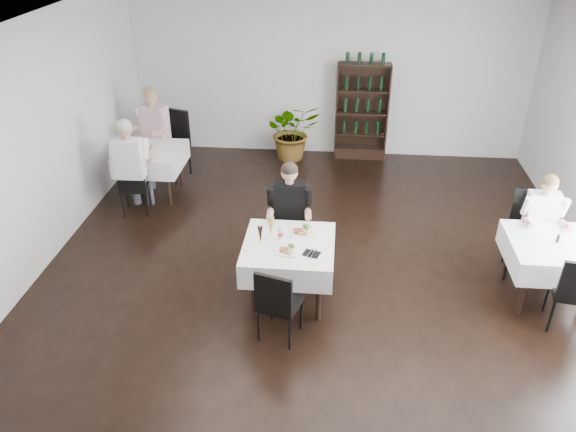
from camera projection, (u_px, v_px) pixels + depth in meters
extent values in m
plane|color=black|center=(314.00, 299.00, 6.71)|extent=(9.00, 9.00, 0.00)
plane|color=white|center=(321.00, 43.00, 5.23)|extent=(9.00, 9.00, 0.00)
plane|color=silver|center=(330.00, 72.00, 9.86)|extent=(7.00, 0.00, 7.00)
plane|color=silver|center=(4.00, 173.00, 6.25)|extent=(0.00, 9.00, 9.00)
cube|color=black|center=(359.00, 151.00, 10.35)|extent=(0.90, 0.28, 0.20)
cylinder|color=black|center=(253.00, 290.00, 6.27)|extent=(0.06, 0.06, 0.71)
cylinder|color=black|center=(262.00, 254.00, 6.90)|extent=(0.06, 0.06, 0.71)
cylinder|color=black|center=(319.00, 294.00, 6.21)|extent=(0.06, 0.06, 0.71)
cylinder|color=black|center=(321.00, 257.00, 6.84)|extent=(0.06, 0.06, 0.71)
cube|color=black|center=(289.00, 246.00, 6.37)|extent=(0.85, 0.85, 0.04)
cube|color=white|center=(289.00, 254.00, 6.43)|extent=(1.03, 1.03, 0.30)
cylinder|color=black|center=(125.00, 182.00, 8.65)|extent=(0.06, 0.06, 0.71)
cylinder|color=black|center=(140.00, 164.00, 9.24)|extent=(0.06, 0.06, 0.71)
cylinder|color=black|center=(168.00, 184.00, 8.60)|extent=(0.06, 0.06, 0.71)
cylinder|color=black|center=(180.00, 166.00, 9.18)|extent=(0.06, 0.06, 0.71)
cube|color=black|center=(151.00, 152.00, 8.73)|extent=(0.80, 0.80, 0.04)
cube|color=white|center=(151.00, 158.00, 8.79)|extent=(0.98, 0.98, 0.30)
cylinder|color=black|center=(524.00, 288.00, 6.31)|extent=(0.06, 0.06, 0.71)
cylinder|color=black|center=(509.00, 255.00, 6.89)|extent=(0.06, 0.06, 0.71)
cylinder|color=black|center=(566.00, 258.00, 6.84)|extent=(0.06, 0.06, 0.71)
cube|color=black|center=(553.00, 245.00, 6.39)|extent=(0.80, 0.80, 0.04)
cube|color=white|center=(551.00, 253.00, 6.44)|extent=(0.98, 0.98, 0.30)
imported|color=#235E20|center=(293.00, 131.00, 10.08)|extent=(1.16, 1.08, 1.05)
cylinder|color=black|center=(266.00, 258.00, 7.09)|extent=(0.03, 0.03, 0.43)
cylinder|color=black|center=(274.00, 243.00, 7.40)|extent=(0.03, 0.03, 0.43)
cylinder|color=black|center=(295.00, 262.00, 7.00)|extent=(0.03, 0.03, 0.43)
cylinder|color=black|center=(302.00, 247.00, 7.31)|extent=(0.03, 0.03, 0.43)
cube|color=black|center=(284.00, 236.00, 7.08)|extent=(0.49, 0.49, 0.06)
cube|color=black|center=(288.00, 212.00, 7.12)|extent=(0.43, 0.12, 0.46)
cylinder|color=black|center=(301.00, 314.00, 6.15)|extent=(0.03, 0.03, 0.41)
cylinder|color=black|center=(290.00, 334.00, 5.86)|extent=(0.03, 0.03, 0.41)
cylinder|color=black|center=(272.00, 306.00, 6.27)|extent=(0.03, 0.03, 0.41)
cylinder|color=black|center=(259.00, 326.00, 5.98)|extent=(0.03, 0.03, 0.41)
cube|color=black|center=(280.00, 303.00, 5.95)|extent=(0.51, 0.51, 0.06)
cube|color=black|center=(273.00, 295.00, 5.68)|extent=(0.41, 0.16, 0.44)
cylinder|color=black|center=(152.00, 165.00, 9.43)|extent=(0.04, 0.04, 0.52)
cylinder|color=black|center=(168.00, 156.00, 9.78)|extent=(0.04, 0.04, 0.52)
cylinder|color=black|center=(175.00, 170.00, 9.26)|extent=(0.04, 0.04, 0.52)
cylinder|color=black|center=(190.00, 160.00, 9.62)|extent=(0.04, 0.04, 0.52)
cube|color=black|center=(169.00, 147.00, 9.38)|extent=(0.66, 0.66, 0.08)
cube|color=black|center=(176.00, 125.00, 9.41)|extent=(0.51, 0.23, 0.56)
cylinder|color=black|center=(150.00, 194.00, 8.64)|extent=(0.03, 0.03, 0.40)
cylinder|color=black|center=(147.00, 205.00, 8.34)|extent=(0.03, 0.03, 0.40)
cylinder|color=black|center=(127.00, 195.00, 8.62)|extent=(0.03, 0.03, 0.40)
cylinder|color=black|center=(123.00, 206.00, 8.32)|extent=(0.03, 0.03, 0.40)
cube|color=black|center=(135.00, 187.00, 8.37)|extent=(0.46, 0.46, 0.06)
cube|color=black|center=(131.00, 178.00, 8.10)|extent=(0.40, 0.11, 0.43)
cylinder|color=black|center=(507.00, 263.00, 6.92)|extent=(0.04, 0.04, 0.49)
cylinder|color=black|center=(506.00, 246.00, 7.28)|extent=(0.04, 0.04, 0.49)
cylinder|color=black|center=(544.00, 269.00, 6.82)|extent=(0.04, 0.04, 0.49)
cylinder|color=black|center=(541.00, 251.00, 7.18)|extent=(0.04, 0.04, 0.49)
cube|color=black|center=(529.00, 238.00, 6.91)|extent=(0.57, 0.57, 0.07)
cube|color=black|center=(532.00, 209.00, 6.96)|extent=(0.49, 0.14, 0.53)
cylinder|color=black|center=(547.00, 296.00, 6.41)|extent=(0.03, 0.03, 0.43)
cylinder|color=black|center=(551.00, 316.00, 6.10)|extent=(0.03, 0.03, 0.43)
cube|color=black|center=(572.00, 291.00, 6.09)|extent=(0.50, 0.50, 0.07)
cube|color=#3D3E45|center=(281.00, 233.00, 6.96)|extent=(0.17, 0.43, 0.14)
cylinder|color=#3D3E45|center=(281.00, 262.00, 6.96)|extent=(0.11, 0.11, 0.49)
cube|color=#3D3E45|center=(297.00, 233.00, 6.96)|extent=(0.17, 0.43, 0.14)
cylinder|color=#3D3E45|center=(297.00, 262.00, 6.96)|extent=(0.11, 0.11, 0.49)
cube|color=black|center=(289.00, 202.00, 6.96)|extent=(0.41, 0.25, 0.55)
cylinder|color=tan|center=(270.00, 214.00, 6.74)|extent=(0.10, 0.31, 0.15)
cylinder|color=tan|center=(308.00, 214.00, 6.74)|extent=(0.10, 0.31, 0.15)
sphere|color=tan|center=(289.00, 172.00, 6.74)|extent=(0.21, 0.21, 0.21)
sphere|color=black|center=(289.00, 170.00, 6.73)|extent=(0.21, 0.21, 0.21)
cube|color=#3D3E45|center=(144.00, 147.00, 9.20)|extent=(0.29, 0.48, 0.15)
cylinder|color=#3D3E45|center=(140.00, 171.00, 9.22)|extent=(0.12, 0.12, 0.53)
cube|color=#3D3E45|center=(155.00, 149.00, 9.13)|extent=(0.29, 0.48, 0.15)
cylinder|color=#3D3E45|center=(151.00, 173.00, 9.14)|extent=(0.12, 0.12, 0.53)
cube|color=beige|center=(155.00, 123.00, 9.15)|extent=(0.49, 0.37, 0.60)
cylinder|color=tan|center=(131.00, 128.00, 9.02)|extent=(0.19, 0.35, 0.17)
cylinder|color=tan|center=(157.00, 133.00, 8.84)|extent=(0.19, 0.35, 0.17)
sphere|color=tan|center=(150.00, 96.00, 8.91)|extent=(0.23, 0.23, 0.23)
sphere|color=olive|center=(150.00, 94.00, 8.89)|extent=(0.23, 0.23, 0.23)
cube|color=#3D3E45|center=(143.00, 175.00, 8.34)|extent=(0.16, 0.45, 0.15)
cylinder|color=#3D3E45|center=(149.00, 189.00, 8.67)|extent=(0.12, 0.12, 0.52)
cube|color=#3D3E45|center=(129.00, 174.00, 8.35)|extent=(0.16, 0.45, 0.15)
cylinder|color=#3D3E45|center=(136.00, 188.00, 8.68)|extent=(0.12, 0.12, 0.52)
cube|color=white|center=(128.00, 159.00, 8.00)|extent=(0.43, 0.24, 0.58)
cylinder|color=tan|center=(151.00, 153.00, 8.24)|extent=(0.09, 0.33, 0.16)
cylinder|color=tan|center=(119.00, 152.00, 8.27)|extent=(0.09, 0.33, 0.16)
sphere|color=tan|center=(124.00, 129.00, 7.80)|extent=(0.22, 0.22, 0.22)
sphere|color=beige|center=(124.00, 127.00, 7.79)|extent=(0.22, 0.22, 0.22)
cube|color=#3D3E45|center=(532.00, 241.00, 6.85)|extent=(0.14, 0.40, 0.13)
cylinder|color=#3D3E45|center=(530.00, 269.00, 6.85)|extent=(0.10, 0.10, 0.46)
cube|color=#3D3E45|center=(548.00, 242.00, 6.83)|extent=(0.14, 0.40, 0.13)
cylinder|color=#3D3E45|center=(546.00, 270.00, 6.83)|extent=(0.10, 0.10, 0.46)
cube|color=white|center=(542.00, 212.00, 6.84)|extent=(0.38, 0.22, 0.52)
cylinder|color=tan|center=(528.00, 223.00, 6.66)|extent=(0.08, 0.29, 0.15)
cylinder|color=tan|center=(566.00, 225.00, 6.61)|extent=(0.08, 0.29, 0.15)
sphere|color=tan|center=(550.00, 184.00, 6.63)|extent=(0.20, 0.20, 0.20)
sphere|color=brown|center=(550.00, 182.00, 6.62)|extent=(0.20, 0.20, 0.20)
cube|color=white|center=(301.00, 232.00, 6.55)|extent=(0.31, 0.31, 0.02)
cube|color=#5F2E1B|center=(299.00, 231.00, 6.53)|extent=(0.13, 0.12, 0.03)
sphere|color=#3F721E|center=(307.00, 227.00, 6.56)|extent=(0.07, 0.07, 0.07)
cube|color=brown|center=(303.00, 233.00, 6.48)|extent=(0.11, 0.09, 0.02)
cube|color=white|center=(287.00, 251.00, 6.20)|extent=(0.28, 0.28, 0.02)
cube|color=#5F2E1B|center=(284.00, 250.00, 6.18)|extent=(0.10, 0.08, 0.02)
sphere|color=#3F721E|center=(292.00, 246.00, 6.21)|extent=(0.06, 0.06, 0.06)
cube|color=brown|center=(288.00, 252.00, 6.14)|extent=(0.11, 0.10, 0.02)
cone|color=black|center=(260.00, 235.00, 6.31)|extent=(0.06, 0.06, 0.21)
cylinder|color=silver|center=(260.00, 225.00, 6.24)|extent=(0.02, 0.02, 0.05)
cone|color=#B7882F|center=(271.00, 227.00, 6.41)|extent=(0.08, 0.08, 0.26)
cylinder|color=silver|center=(271.00, 215.00, 6.33)|extent=(0.02, 0.02, 0.06)
cylinder|color=silver|center=(281.00, 233.00, 6.38)|extent=(0.05, 0.05, 0.17)
cylinder|color=#AA0F09|center=(281.00, 234.00, 6.39)|extent=(0.05, 0.05, 0.04)
cylinder|color=silver|center=(281.00, 225.00, 6.33)|extent=(0.02, 0.02, 0.04)
cube|color=black|center=(312.00, 254.00, 6.16)|extent=(0.22, 0.19, 0.01)
cylinder|color=silver|center=(310.00, 253.00, 6.15)|extent=(0.07, 0.19, 0.01)
cylinder|color=silver|center=(313.00, 253.00, 6.15)|extent=(0.07, 0.20, 0.01)
cylinder|color=black|center=(558.00, 239.00, 6.35)|extent=(0.04, 0.04, 0.09)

